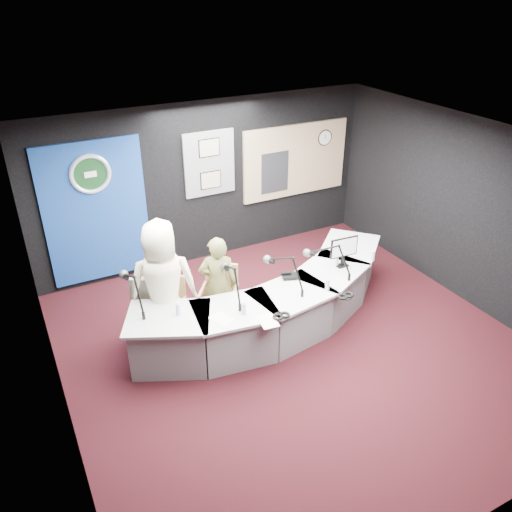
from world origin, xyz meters
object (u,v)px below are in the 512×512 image
broadcast_desk (273,305)px  armchair_left (166,314)px  armchair_right (219,302)px  person_woman (218,285)px  person_man (163,286)px

broadcast_desk → armchair_left: (-1.47, 0.37, 0.10)m
armchair_right → person_woman: size_ratio=0.61×
armchair_left → person_woman: size_ratio=0.65×
person_man → person_woman: 0.80m
broadcast_desk → person_man: (-1.47, 0.37, 0.55)m
broadcast_desk → armchair_left: bearing=166.0°
broadcast_desk → armchair_right: 0.78m
broadcast_desk → person_man: person_man is taller
broadcast_desk → armchair_left: armchair_left is taller
person_man → person_woman: person_man is taller
armchair_left → person_man: size_ratio=0.51×
armchair_right → person_man: size_ratio=0.49×
broadcast_desk → person_woman: 0.86m
armchair_right → person_woman: bearing=0.0°
broadcast_desk → person_man: size_ratio=2.42×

